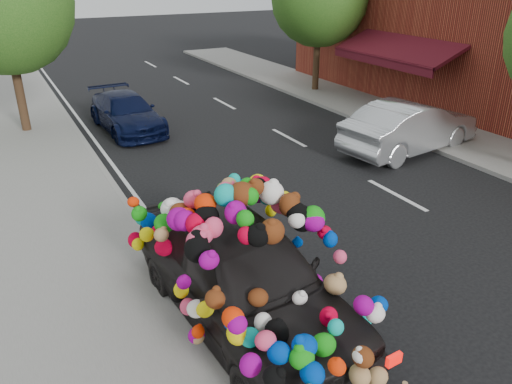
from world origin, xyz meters
TOP-DOWN VIEW (x-y plane):
  - ground at (0.00, 0.00)m, footprint 100.00×100.00m
  - sidewalk at (-4.30, 0.00)m, footprint 4.00×60.00m
  - kerb at (-2.35, 0.00)m, footprint 0.15×60.00m
  - footpath_far at (8.20, 3.00)m, footprint 3.00×40.00m
  - lane_markings at (3.60, 0.00)m, footprint 6.00×50.00m
  - tree_near_sidewalk at (-3.80, 9.50)m, footprint 4.20×4.20m
  - plush_art_car at (-1.76, -2.43)m, footprint 2.61×5.15m
  - navy_sedan at (-0.76, 8.26)m, footprint 1.91×4.24m
  - silver_hatchback at (6.07, 2.27)m, footprint 4.75×2.23m

SIDE VIEW (x-z plane):
  - ground at x=0.00m, z-range 0.00..0.00m
  - lane_markings at x=3.60m, z-range 0.00..0.01m
  - sidewalk at x=-4.30m, z-range 0.00..0.12m
  - footpath_far at x=8.20m, z-range 0.00..0.12m
  - kerb at x=-2.35m, z-range 0.00..0.13m
  - navy_sedan at x=-0.76m, z-range 0.00..1.21m
  - silver_hatchback at x=6.07m, z-range 0.00..1.51m
  - plush_art_car at x=-1.76m, z-range 0.04..2.33m
  - tree_near_sidewalk at x=-3.80m, z-range 0.96..7.09m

